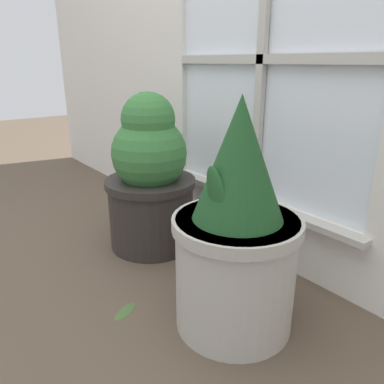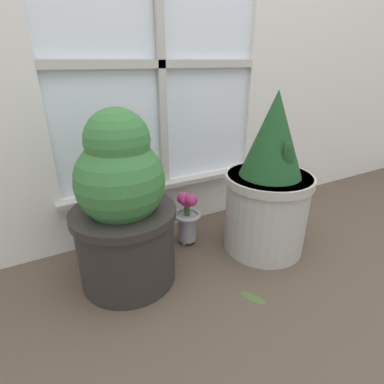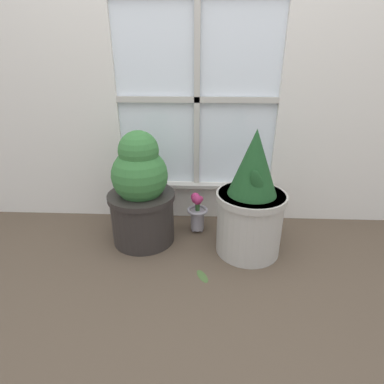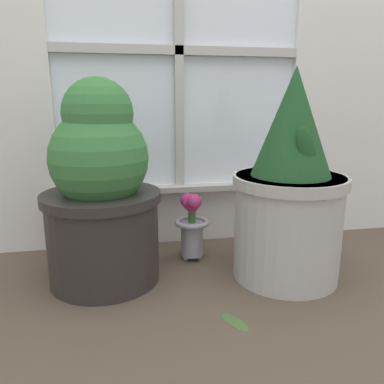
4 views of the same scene
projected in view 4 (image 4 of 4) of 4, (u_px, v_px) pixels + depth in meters
The scene contains 5 objects.
ground_plane at pixel (215, 322), 1.09m from camera, with size 10.00×10.00×0.00m, color brown.
potted_plant_left at pixel (101, 193), 1.28m from camera, with size 0.41×0.41×0.70m.
potted_plant_right at pixel (289, 192), 1.30m from camera, with size 0.40×0.40×0.74m.
flower_vase at pixel (192, 224), 1.49m from camera, with size 0.14×0.14×0.28m.
fallen_leaf at pixel (235, 321), 1.09m from camera, with size 0.09×0.12×0.01m.
Camera 4 is at (-0.24, -0.94, 0.62)m, focal length 35.00 mm.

